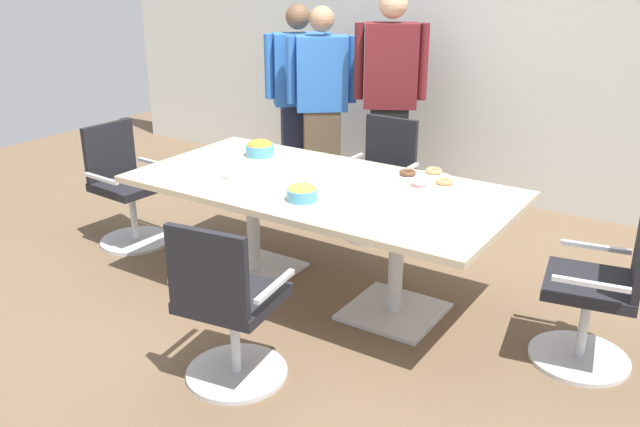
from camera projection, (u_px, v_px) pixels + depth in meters
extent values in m
cube|color=brown|center=(320.00, 291.00, 4.51)|extent=(10.00, 10.00, 0.01)
cube|color=silver|center=(471.00, 39.00, 5.88)|extent=(8.00, 0.10, 2.80)
cube|color=#CCB793|center=(320.00, 187.00, 4.25)|extent=(2.40, 1.20, 0.04)
cube|color=silver|center=(255.00, 269.00, 4.79)|extent=(0.56, 0.56, 0.02)
cylinder|color=silver|center=(253.00, 222.00, 4.66)|extent=(0.09, 0.09, 0.69)
cube|color=silver|center=(394.00, 311.00, 4.23)|extent=(0.56, 0.56, 0.02)
cylinder|color=silver|center=(396.00, 259.00, 4.10)|extent=(0.09, 0.09, 0.69)
cylinder|color=silver|center=(237.00, 372.00, 3.61)|extent=(0.61, 0.61, 0.02)
cylinder|color=silver|center=(235.00, 337.00, 3.54)|extent=(0.05, 0.05, 0.41)
cube|color=black|center=(233.00, 298.00, 3.45)|extent=(0.52, 0.52, 0.06)
cube|color=black|center=(207.00, 272.00, 3.19)|extent=(0.44, 0.10, 0.42)
cube|color=silver|center=(191.00, 268.00, 3.50)|extent=(0.08, 0.37, 0.02)
cube|color=silver|center=(275.00, 286.00, 3.31)|extent=(0.08, 0.37, 0.02)
cylinder|color=silver|center=(578.00, 357.00, 3.75)|extent=(0.62, 0.62, 0.02)
cylinder|color=silver|center=(584.00, 323.00, 3.67)|extent=(0.05, 0.05, 0.41)
cube|color=black|center=(590.00, 285.00, 3.59)|extent=(0.53, 0.53, 0.06)
cube|color=silver|center=(591.00, 284.00, 3.33)|extent=(0.37, 0.09, 0.02)
cube|color=silver|center=(596.00, 247.00, 3.75)|extent=(0.37, 0.09, 0.02)
cylinder|color=silver|center=(376.00, 233.00, 5.40)|extent=(0.54, 0.54, 0.02)
cylinder|color=silver|center=(376.00, 208.00, 5.33)|extent=(0.05, 0.05, 0.41)
cube|color=black|center=(377.00, 180.00, 5.24)|extent=(0.46, 0.46, 0.06)
cube|color=black|center=(391.00, 144.00, 5.32)|extent=(0.44, 0.04, 0.42)
cube|color=silver|center=(406.00, 170.00, 5.07)|extent=(0.03, 0.37, 0.02)
cube|color=silver|center=(350.00, 160.00, 5.32)|extent=(0.03, 0.37, 0.02)
cylinder|color=silver|center=(136.00, 240.00, 5.27)|extent=(0.58, 0.58, 0.02)
cylinder|color=silver|center=(134.00, 214.00, 5.19)|extent=(0.05, 0.05, 0.41)
cube|color=black|center=(130.00, 186.00, 5.11)|extent=(0.49, 0.49, 0.06)
cube|color=black|center=(110.00, 150.00, 5.14)|extent=(0.07, 0.44, 0.42)
cube|color=silver|center=(155.00, 163.00, 5.25)|extent=(0.37, 0.06, 0.02)
cube|color=silver|center=(101.00, 179.00, 4.88)|extent=(0.37, 0.06, 0.02)
cube|color=#232842|center=(299.00, 147.00, 6.35)|extent=(0.37, 0.36, 0.80)
cube|color=blue|center=(298.00, 69.00, 6.09)|extent=(0.47, 0.46, 0.64)
sphere|color=brown|center=(298.00, 17.00, 5.92)|extent=(0.22, 0.22, 0.22)
cylinder|color=blue|center=(328.00, 65.00, 6.12)|extent=(0.11, 0.11, 0.57)
cylinder|color=blue|center=(269.00, 67.00, 6.04)|extent=(0.11, 0.11, 0.57)
cube|color=brown|center=(322.00, 154.00, 6.12)|extent=(0.38, 0.35, 0.80)
cube|color=blue|center=(322.00, 74.00, 5.86)|extent=(0.48, 0.44, 0.64)
sphere|color=tan|center=(322.00, 19.00, 5.70)|extent=(0.22, 0.22, 0.22)
cylinder|color=blue|center=(352.00, 70.00, 5.87)|extent=(0.11, 0.11, 0.57)
cylinder|color=blue|center=(291.00, 70.00, 5.83)|extent=(0.11, 0.11, 0.57)
cube|color=black|center=(388.00, 157.00, 5.90)|extent=(0.38, 0.33, 0.88)
cube|color=maroon|center=(391.00, 66.00, 5.62)|extent=(0.49, 0.41, 0.69)
sphere|color=#DBAD89|center=(393.00, 4.00, 5.44)|extent=(0.24, 0.24, 0.24)
cylinder|color=maroon|center=(423.00, 62.00, 5.59)|extent=(0.11, 0.11, 0.62)
cylinder|color=maroon|center=(359.00, 61.00, 5.63)|extent=(0.11, 0.11, 0.62)
cylinder|color=#4C9EC6|center=(260.00, 150.00, 4.82)|extent=(0.20, 0.20, 0.08)
ellipsoid|color=orange|center=(260.00, 145.00, 4.80)|extent=(0.18, 0.18, 0.07)
cylinder|color=#4C9EC6|center=(302.00, 195.00, 3.95)|extent=(0.18, 0.18, 0.07)
ellipsoid|color=yellow|center=(302.00, 189.00, 3.94)|extent=(0.16, 0.16, 0.06)
cylinder|color=white|center=(426.00, 180.00, 4.30)|extent=(0.37, 0.37, 0.01)
torus|color=tan|center=(445.00, 181.00, 4.20)|extent=(0.11, 0.11, 0.03)
torus|color=tan|center=(434.00, 171.00, 4.40)|extent=(0.11, 0.11, 0.03)
torus|color=brown|center=(408.00, 173.00, 4.36)|extent=(0.11, 0.11, 0.03)
torus|color=pink|center=(419.00, 183.00, 4.17)|extent=(0.11, 0.11, 0.03)
cylinder|color=white|center=(241.00, 177.00, 4.36)|extent=(0.21, 0.21, 0.01)
cylinder|color=silver|center=(241.00, 176.00, 4.36)|extent=(0.21, 0.21, 0.01)
cylinder|color=white|center=(241.00, 175.00, 4.36)|extent=(0.21, 0.21, 0.01)
cylinder|color=silver|center=(241.00, 174.00, 4.35)|extent=(0.21, 0.21, 0.01)
cylinder|color=white|center=(241.00, 173.00, 4.35)|extent=(0.21, 0.21, 0.01)
cube|color=white|center=(322.00, 175.00, 4.29)|extent=(0.14, 0.14, 0.07)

